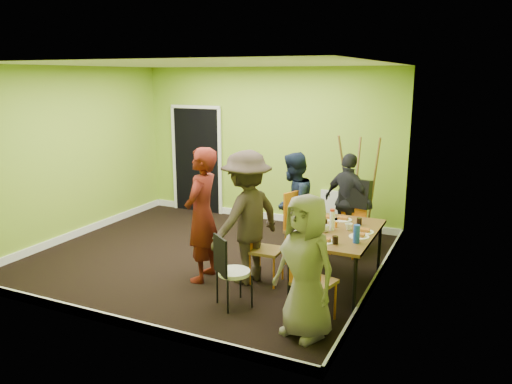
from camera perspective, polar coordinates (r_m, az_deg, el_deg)
ground at (r=7.55m, az=-5.57°, el=-7.40°), size 5.00×5.00×0.00m
room_walls at (r=7.31m, az=-5.73°, el=-0.01°), size 5.04×4.54×2.82m
dining_table at (r=6.37m, az=9.42°, el=-4.87°), size 0.90×1.50×0.75m
chair_left_far at (r=7.13m, az=5.04°, el=-3.67°), size 0.57×0.57×1.05m
chair_left_near at (r=6.50m, az=0.57°, el=-5.84°), size 0.41×0.40×0.94m
chair_back_end at (r=7.72m, az=11.13°, el=-1.01°), size 0.54×0.61×1.12m
chair_front_end at (r=5.45m, az=6.24°, el=-9.56°), size 0.49×0.49×0.97m
chair_bentwood at (r=5.83m, az=-3.08°, el=-8.64°), size 0.47×0.48×0.87m
easel at (r=8.23m, az=11.59°, el=0.32°), size 0.69×0.65×1.73m
plate_near_left at (r=6.83m, az=8.40°, el=-3.06°), size 0.24×0.24×0.01m
plate_near_right at (r=6.04m, az=6.58°, el=-5.17°), size 0.22×0.22×0.01m
plate_far_back at (r=6.82m, az=9.90°, el=-3.14°), size 0.24×0.24×0.01m
plate_far_front at (r=5.92m, az=7.85°, el=-5.60°), size 0.25×0.25×0.01m
plate_wall_back at (r=6.35m, az=12.24°, el=-4.48°), size 0.24×0.24×0.01m
plate_wall_front at (r=6.16m, az=11.69°, el=-5.01°), size 0.24×0.24×0.01m
thermos at (r=6.33m, az=8.69°, el=-3.27°), size 0.06×0.06×0.24m
blue_bottle at (r=5.92m, az=11.42°, el=-4.71°), size 0.08×0.08×0.22m
orange_bottle at (r=6.48m, az=9.14°, el=-3.69°), size 0.03×0.03×0.07m
glass_mid at (r=6.53m, az=7.89°, el=-3.45°), size 0.06×0.06×0.09m
glass_back at (r=6.64m, az=11.71°, el=-3.31°), size 0.07×0.07×0.09m
glass_front at (r=5.85m, az=9.04°, el=-5.44°), size 0.07×0.07×0.09m
cup_a at (r=6.27m, az=7.88°, el=-4.15°), size 0.11×0.11×0.09m
cup_b at (r=6.40m, az=10.56°, el=-3.92°), size 0.09×0.09×0.09m
person_standing at (r=6.51m, az=-6.20°, el=-2.61°), size 0.49×0.68×1.77m
person_left_far at (r=7.35m, az=4.25°, el=-1.54°), size 0.66×0.81×1.57m
person_left_near at (r=6.41m, az=-1.09°, el=-2.93°), size 0.98×1.27×1.74m
person_back_end at (r=7.86m, az=10.51°, el=-1.04°), size 0.95×0.68×1.50m
person_front_end at (r=5.15m, az=5.70°, el=-8.47°), size 0.87×0.73×1.51m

